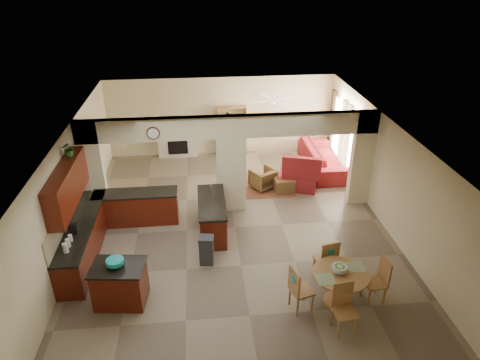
{
  "coord_description": "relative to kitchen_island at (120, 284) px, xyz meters",
  "views": [
    {
      "loc": [
        -0.86,
        -9.53,
        6.44
      ],
      "look_at": [
        0.17,
        0.3,
        1.27
      ],
      "focal_mm": 32.0,
      "sensor_mm": 36.0,
      "label": 1
    }
  ],
  "objects": [
    {
      "name": "floor",
      "position": [
        2.61,
        2.5,
        -0.46
      ],
      "size": [
        10.0,
        10.0,
        0.0
      ],
      "primitive_type": "plane",
      "color": "#786B53",
      "rests_on": "ground"
    },
    {
      "name": "ceiling",
      "position": [
        2.61,
        2.5,
        2.34
      ],
      "size": [
        10.0,
        10.0,
        0.0
      ],
      "primitive_type": "plane",
      "rotation": [
        3.14,
        0.0,
        0.0
      ],
      "color": "white",
      "rests_on": "wall_back"
    },
    {
      "name": "wall_back",
      "position": [
        2.61,
        7.5,
        0.94
      ],
      "size": [
        8.0,
        0.0,
        8.0
      ],
      "primitive_type": "plane",
      "rotation": [
        1.57,
        0.0,
        0.0
      ],
      "color": "beige",
      "rests_on": "floor"
    },
    {
      "name": "wall_front",
      "position": [
        2.61,
        -2.5,
        0.94
      ],
      "size": [
        8.0,
        0.0,
        8.0
      ],
      "primitive_type": "plane",
      "rotation": [
        -1.57,
        0.0,
        0.0
      ],
      "color": "beige",
      "rests_on": "floor"
    },
    {
      "name": "wall_left",
      "position": [
        -1.39,
        2.5,
        0.94
      ],
      "size": [
        0.0,
        10.0,
        10.0
      ],
      "primitive_type": "plane",
      "rotation": [
        1.57,
        0.0,
        1.57
      ],
      "color": "beige",
      "rests_on": "floor"
    },
    {
      "name": "wall_right",
      "position": [
        6.61,
        2.5,
        0.94
      ],
      "size": [
        0.0,
        10.0,
        10.0
      ],
      "primitive_type": "plane",
      "rotation": [
        1.57,
        0.0,
        -1.57
      ],
      "color": "beige",
      "rests_on": "floor"
    },
    {
      "name": "partition_left_pier",
      "position": [
        -1.09,
        3.5,
        0.94
      ],
      "size": [
        0.6,
        0.25,
        2.8
      ],
      "primitive_type": "cube",
      "color": "beige",
      "rests_on": "floor"
    },
    {
      "name": "partition_center_pier",
      "position": [
        2.61,
        3.5,
        0.64
      ],
      "size": [
        0.8,
        0.25,
        2.2
      ],
      "primitive_type": "cube",
      "color": "beige",
      "rests_on": "floor"
    },
    {
      "name": "partition_right_pier",
      "position": [
        6.31,
        3.5,
        0.94
      ],
      "size": [
        0.6,
        0.25,
        2.8
      ],
      "primitive_type": "cube",
      "color": "beige",
      "rests_on": "floor"
    },
    {
      "name": "partition_header",
      "position": [
        2.61,
        3.5,
        2.04
      ],
      "size": [
        8.0,
        0.25,
        0.6
      ],
      "primitive_type": "cube",
      "color": "beige",
      "rests_on": "partition_center_pier"
    },
    {
      "name": "kitchen_counter",
      "position": [
        -0.65,
        2.25,
        0.0
      ],
      "size": [
        2.52,
        3.29,
        1.48
      ],
      "color": "#420B07",
      "rests_on": "floor"
    },
    {
      "name": "upper_cabinets",
      "position": [
        -1.21,
        1.7,
        1.46
      ],
      "size": [
        0.35,
        2.4,
        0.9
      ],
      "primitive_type": "cube",
      "color": "#420B07",
      "rests_on": "wall_left"
    },
    {
      "name": "peninsula",
      "position": [
        2.01,
        2.39,
        -0.01
      ],
      "size": [
        0.7,
        1.85,
        0.91
      ],
      "color": "#420B07",
      "rests_on": "floor"
    },
    {
      "name": "wall_clock",
      "position": [
        0.61,
        3.35,
        1.99
      ],
      "size": [
        0.34,
        0.03,
        0.34
      ],
      "primitive_type": "cylinder",
      "rotation": [
        1.57,
        0.0,
        0.0
      ],
      "color": "#4B2419",
      "rests_on": "partition_header"
    },
    {
      "name": "rug",
      "position": [
        3.81,
        4.6,
        -0.46
      ],
      "size": [
        1.6,
        1.3,
        0.01
      ],
      "primitive_type": "cube",
      "color": "brown",
      "rests_on": "floor"
    },
    {
      "name": "fireplace",
      "position": [
        1.01,
        7.33,
        0.15
      ],
      "size": [
        1.6,
        0.35,
        1.2
      ],
      "color": "beige",
      "rests_on": "floor"
    },
    {
      "name": "shelving_unit",
      "position": [
        2.96,
        7.32,
        0.44
      ],
      "size": [
        1.0,
        0.32,
        1.8
      ],
      "primitive_type": "cube",
      "color": "olive",
      "rests_on": "floor"
    },
    {
      "name": "window_a",
      "position": [
        6.58,
        4.8,
        0.74
      ],
      "size": [
        0.02,
        0.9,
        1.9
      ],
      "primitive_type": "cube",
      "color": "white",
      "rests_on": "wall_right"
    },
    {
      "name": "window_b",
      "position": [
        6.58,
        6.5,
        0.74
      ],
      "size": [
        0.02,
        0.9,
        1.9
      ],
      "primitive_type": "cube",
      "color": "white",
      "rests_on": "wall_right"
    },
    {
      "name": "glazed_door",
      "position": [
        6.58,
        5.65,
        0.59
      ],
      "size": [
        0.02,
        0.7,
        2.1
      ],
      "primitive_type": "cube",
      "color": "white",
      "rests_on": "wall_right"
    },
    {
      "name": "drape_a_left",
      "position": [
        6.54,
        4.2,
        0.74
      ],
      "size": [
        0.1,
        0.28,
        2.3
      ],
      "primitive_type": "cube",
      "color": "#461C1C",
      "rests_on": "wall_right"
    },
    {
      "name": "drape_a_right",
      "position": [
        6.54,
        5.4,
        0.74
      ],
      "size": [
        0.1,
        0.28,
        2.3
      ],
      "primitive_type": "cube",
      "color": "#461C1C",
      "rests_on": "wall_right"
    },
    {
      "name": "drape_b_left",
      "position": [
        6.54,
        5.9,
        0.74
      ],
      "size": [
        0.1,
        0.28,
        2.3
      ],
      "primitive_type": "cube",
      "color": "#461C1C",
      "rests_on": "wall_right"
    },
    {
      "name": "drape_b_right",
      "position": [
        6.54,
        7.1,
        0.74
      ],
      "size": [
        0.1,
        0.28,
        2.3
      ],
      "primitive_type": "cube",
      "color": "#461C1C",
      "rests_on": "wall_right"
    },
    {
      "name": "ceiling_fan",
      "position": [
        4.11,
        5.5,
        2.1
      ],
      "size": [
        1.0,
        1.0,
        0.1
      ],
      "primitive_type": "cylinder",
      "color": "white",
      "rests_on": "ceiling"
    },
    {
      "name": "kitchen_island",
      "position": [
        0.0,
        0.0,
        0.0
      ],
      "size": [
        1.15,
        0.88,
        0.92
      ],
      "rotation": [
        0.0,
        0.0,
        -0.12
      ],
      "color": "#420B07",
      "rests_on": "floor"
    },
    {
      "name": "teal_bowl",
      "position": [
        -0.03,
        0.0,
        0.54
      ],
      "size": [
        0.35,
        0.35,
        0.17
      ],
      "primitive_type": "cylinder",
      "color": "teal",
      "rests_on": "kitchen_island"
    },
    {
      "name": "trash_can",
      "position": [
        1.82,
        1.09,
        -0.13
      ],
      "size": [
        0.35,
        0.31,
        0.67
      ],
      "primitive_type": "cube",
      "rotation": [
        0.0,
        0.0,
        -0.15
      ],
      "color": "#2B2B2D",
      "rests_on": "floor"
    },
    {
      "name": "dining_table",
      "position": [
        4.48,
        -0.51,
        0.05
      ],
      "size": [
        1.14,
        1.14,
        0.78
      ],
      "color": "olive",
      "rests_on": "floor"
    },
    {
      "name": "fruit_bowl",
      "position": [
        4.45,
        -0.47,
        0.4
      ],
      "size": [
        0.31,
        0.31,
        0.17
      ],
      "primitive_type": "cylinder",
      "color": "#6EA723",
      "rests_on": "dining_table"
    },
    {
      "name": "sofa",
      "position": [
        5.91,
        5.78,
        -0.06
      ],
      "size": [
        2.79,
        1.09,
        0.81
      ],
      "primitive_type": "imported",
      "rotation": [
        0.0,
        0.0,
        1.57
      ],
      "color": "maroon",
      "rests_on": "floor"
    },
    {
      "name": "chaise",
      "position": [
        4.79,
        4.62,
        -0.23
      ],
      "size": [
        1.41,
        1.28,
        0.47
      ],
      "primitive_type": "cube",
      "rotation": [
        0.0,
        0.0,
        -0.32
      ],
      "color": "maroon",
      "rests_on": "floor"
    },
    {
      "name": "armchair",
      "position": [
        3.69,
        4.65,
        -0.15
      ],
      "size": [
        0.93,
        0.94,
        0.63
      ],
      "primitive_type": "imported",
      "rotation": [
        0.0,
        0.0,
        3.67
      ],
      "color": "maroon",
      "rests_on": "floor"
    },
    {
      "name": "ottoman",
      "position": [
        4.3,
        4.38,
        -0.25
      ],
      "size": [
        0.62,
        0.62,
        0.43
      ],
      "primitive_type": "cube",
      "rotation": [
        0.0,
        0.0,
        0.04
      ],
      "color": "maroon",
      "rests_on": "floor"
    },
    {
      "name": "plant",
      "position": [
        -1.21,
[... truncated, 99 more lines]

